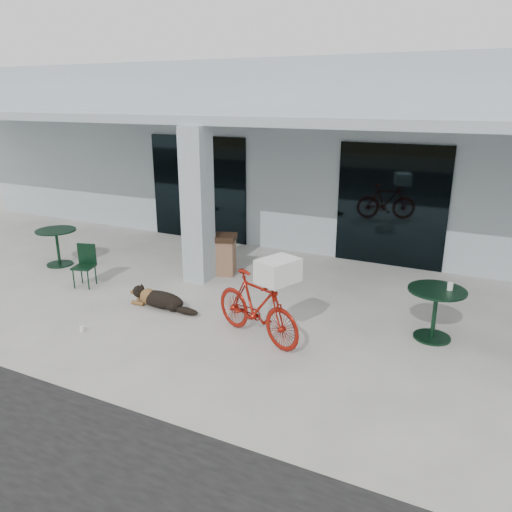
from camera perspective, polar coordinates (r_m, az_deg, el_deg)
The scene contains 15 objects.
ground at distance 8.02m, azimuth -6.18°, elevation -9.37°, with size 80.00×80.00×0.00m, color #BCB9B1.
building at distance 15.06m, azimuth 11.43°, elevation 12.10°, with size 22.00×7.00×4.50m, color #ADBBC4.
storefront_glass_left at distance 13.26m, azimuth -6.60°, elevation 7.68°, with size 2.80×0.06×2.70m, color black.
storefront_glass_right at distance 11.39m, azimuth 15.19°, elevation 5.52°, with size 2.40×0.06×2.70m, color black.
column at distance 10.11m, azimuth -6.71°, elevation 5.74°, with size 0.50×0.50×3.12m, color #ADBBC4.
overhang at distance 10.36m, azimuth 4.28°, elevation 15.31°, with size 22.00×2.80×0.18m, color #ADBBC4.
bicycle at distance 7.76m, azimuth 0.08°, elevation -5.82°, with size 0.50×1.79×1.07m, color maroon.
laundry_basket at distance 7.20m, azimuth 2.53°, elevation -1.69°, with size 0.58×0.43×0.35m, color white.
dog at distance 9.15m, azimuth -10.79°, elevation -4.81°, with size 1.08×0.36×0.36m, color black, non-canonical shape.
cup_near_dog at distance 8.64m, azimuth -19.27°, elevation -7.89°, with size 0.07×0.07×0.09m, color white.
cafe_table_near at distance 12.05m, azimuth -21.71°, elevation 0.91°, with size 0.88×0.88×0.82m, color black, non-canonical shape.
cafe_chair_near at distance 10.49m, azimuth -19.09°, elevation -1.13°, with size 0.38×0.42×0.85m, color black, non-canonical shape.
cafe_table_far at distance 8.29m, azimuth 19.72°, elevation -6.26°, with size 0.88×0.88×0.83m, color black, non-canonical shape.
cup_on_table at distance 8.15m, azimuth 21.30°, elevation -3.25°, with size 0.09×0.09×0.12m, color white.
trash_receptacle at distance 10.65m, azimuth -3.69°, elevation 0.18°, with size 0.51×0.51×0.87m, color brown, non-canonical shape.
Camera 1 is at (3.91, -5.98, 3.64)m, focal length 35.00 mm.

